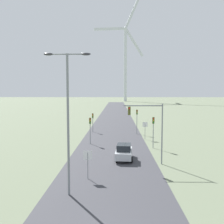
% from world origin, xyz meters
% --- Properties ---
extents(road_surface, '(10.00, 240.00, 0.01)m').
position_xyz_m(road_surface, '(0.00, 48.00, 0.00)').
color(road_surface, '#38383D').
rests_on(road_surface, ground).
extents(streetlamp, '(3.47, 0.32, 10.73)m').
position_xyz_m(streetlamp, '(-3.03, 7.90, 6.68)').
color(streetlamp, gray).
rests_on(streetlamp, ground).
extents(stop_sign_near, '(0.81, 0.07, 2.57)m').
position_xyz_m(stop_sign_near, '(-2.00, 11.56, 1.80)').
color(stop_sign_near, gray).
rests_on(stop_sign_near, ground).
extents(stop_sign_far, '(0.81, 0.07, 2.87)m').
position_xyz_m(stop_sign_far, '(5.20, 30.76, 2.01)').
color(stop_sign_far, gray).
rests_on(stop_sign_far, ground).
extents(traffic_light_post_near_left, '(0.28, 0.34, 3.94)m').
position_xyz_m(traffic_light_post_near_left, '(-3.36, 27.02, 2.89)').
color(traffic_light_post_near_left, gray).
rests_on(traffic_light_post_near_left, ground).
extents(traffic_light_post_near_right, '(0.28, 0.34, 4.33)m').
position_xyz_m(traffic_light_post_near_right, '(5.64, 24.30, 3.16)').
color(traffic_light_post_near_right, gray).
rests_on(traffic_light_post_near_right, ground).
extents(traffic_light_post_mid_left, '(0.28, 0.33, 3.60)m').
position_xyz_m(traffic_light_post_mid_left, '(-4.01, 38.27, 2.65)').
color(traffic_light_post_mid_left, gray).
rests_on(traffic_light_post_mid_left, ground).
extents(traffic_light_post_mid_right, '(0.28, 0.33, 4.48)m').
position_xyz_m(traffic_light_post_mid_right, '(4.30, 36.31, 3.27)').
color(traffic_light_post_mid_right, gray).
rests_on(traffic_light_post_mid_right, ground).
extents(traffic_light_mast_overhead, '(4.23, 0.35, 6.60)m').
position_xyz_m(traffic_light_mast_overhead, '(4.11, 16.43, 4.64)').
color(traffic_light_mast_overhead, gray).
rests_on(traffic_light_mast_overhead, ground).
extents(car_approaching, '(2.10, 4.22, 1.83)m').
position_xyz_m(car_approaching, '(1.43, 18.17, 0.91)').
color(car_approaching, '#B7BCC1').
rests_on(car_approaching, ground).
extents(wind_turbine_left, '(36.18, 12.50, 74.54)m').
position_xyz_m(wind_turbine_left, '(6.69, 181.92, 32.62)').
color(wind_turbine_left, silver).
rests_on(wind_turbine_left, ground).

